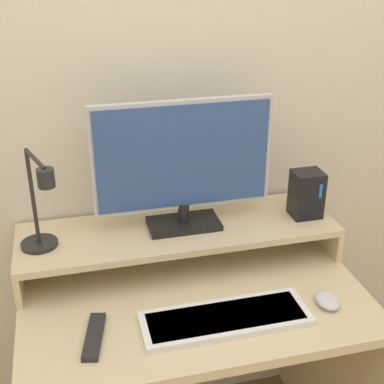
{
  "coord_description": "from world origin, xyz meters",
  "views": [
    {
      "loc": [
        -0.32,
        -0.95,
        1.73
      ],
      "look_at": [
        0.01,
        0.36,
        1.09
      ],
      "focal_mm": 50.0,
      "sensor_mm": 36.0,
      "label": 1
    }
  ],
  "objects_px": {
    "router_dock": "(306,194)",
    "keyboard": "(226,318)",
    "desk_lamp": "(40,212)",
    "remote_control": "(94,336)",
    "mouse": "(327,300)",
    "monitor": "(183,162)"
  },
  "relations": [
    {
      "from": "router_dock",
      "to": "keyboard",
      "type": "height_order",
      "value": "router_dock"
    },
    {
      "from": "desk_lamp",
      "to": "remote_control",
      "type": "xyz_separation_m",
      "value": [
        0.11,
        -0.26,
        -0.25
      ]
    },
    {
      "from": "desk_lamp",
      "to": "mouse",
      "type": "bearing_deg",
      "value": -19.73
    },
    {
      "from": "keyboard",
      "to": "remote_control",
      "type": "distance_m",
      "value": 0.36
    },
    {
      "from": "mouse",
      "to": "keyboard",
      "type": "bearing_deg",
      "value": 179.87
    },
    {
      "from": "monitor",
      "to": "keyboard",
      "type": "xyz_separation_m",
      "value": [
        0.04,
        -0.34,
        -0.33
      ]
    },
    {
      "from": "router_dock",
      "to": "mouse",
      "type": "xyz_separation_m",
      "value": [
        -0.07,
        -0.32,
        -0.18
      ]
    },
    {
      "from": "monitor",
      "to": "mouse",
      "type": "relative_size",
      "value": 5.96
    },
    {
      "from": "router_dock",
      "to": "remote_control",
      "type": "bearing_deg",
      "value": -157.61
    },
    {
      "from": "desk_lamp",
      "to": "keyboard",
      "type": "xyz_separation_m",
      "value": [
        0.47,
        -0.28,
        -0.25
      ]
    },
    {
      "from": "router_dock",
      "to": "keyboard",
      "type": "xyz_separation_m",
      "value": [
        -0.37,
        -0.32,
        -0.19
      ]
    },
    {
      "from": "keyboard",
      "to": "remote_control",
      "type": "relative_size",
      "value": 2.58
    },
    {
      "from": "monitor",
      "to": "router_dock",
      "type": "xyz_separation_m",
      "value": [
        0.41,
        -0.03,
        -0.14
      ]
    },
    {
      "from": "keyboard",
      "to": "mouse",
      "type": "distance_m",
      "value": 0.31
    },
    {
      "from": "monitor",
      "to": "desk_lamp",
      "type": "xyz_separation_m",
      "value": [
        -0.43,
        -0.07,
        -0.08
      ]
    },
    {
      "from": "monitor",
      "to": "router_dock",
      "type": "height_order",
      "value": "monitor"
    },
    {
      "from": "mouse",
      "to": "remote_control",
      "type": "xyz_separation_m",
      "value": [
        -0.66,
        0.02,
        -0.01
      ]
    },
    {
      "from": "monitor",
      "to": "mouse",
      "type": "height_order",
      "value": "monitor"
    },
    {
      "from": "monitor",
      "to": "keyboard",
      "type": "relative_size",
      "value": 1.18
    },
    {
      "from": "monitor",
      "to": "keyboard",
      "type": "distance_m",
      "value": 0.48
    },
    {
      "from": "keyboard",
      "to": "mouse",
      "type": "height_order",
      "value": "mouse"
    },
    {
      "from": "mouse",
      "to": "remote_control",
      "type": "bearing_deg",
      "value": 178.54
    }
  ]
}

